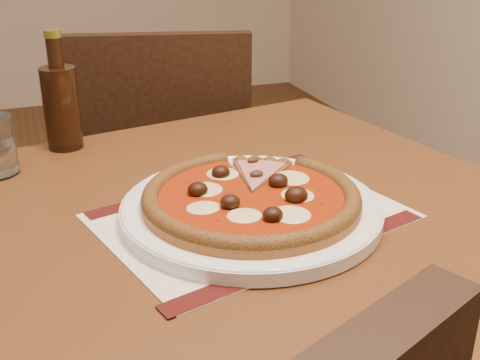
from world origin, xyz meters
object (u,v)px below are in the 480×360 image
Objects in this scene: chair_far at (163,178)px; pizza at (251,196)px; plate at (251,209)px; table at (245,266)px; bottle at (61,103)px.

chair_far is 3.05× the size of pizza.
chair_far is at bearing 86.98° from plate.
bottle is (-0.21, 0.33, 0.18)m from table.
table is at bearing -56.74° from bottle.
chair_far is at bearing 87.26° from table.
bottle is at bearing 119.84° from plate.
table is 0.69m from chair_far.
chair_far is 4.38× the size of bottle.
bottle is (-0.25, -0.35, 0.32)m from chair_far.
chair_far is 2.55× the size of plate.
plate is at bearing -97.94° from table.
pizza is at bearing -98.12° from table.
table is 2.65× the size of plate.
bottle is (-0.21, 0.36, 0.07)m from plate.
chair_far reaches higher than table.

